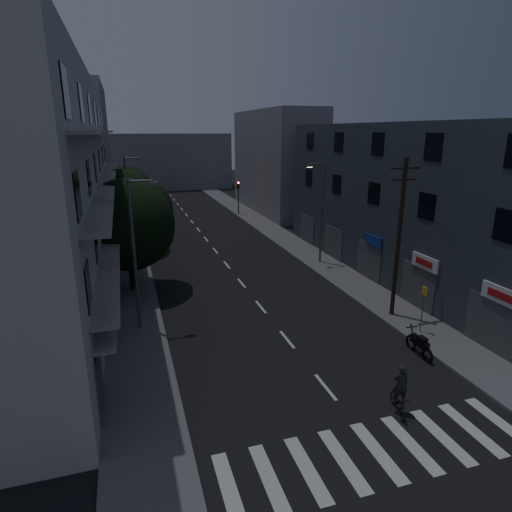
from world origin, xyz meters
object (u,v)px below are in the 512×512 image
utility_pole (399,236)px  bus_stop_sign (424,301)px  motorcycle (419,345)px  cyclist (399,397)px

utility_pole → bus_stop_sign: size_ratio=3.56×
motorcycle → bus_stop_sign: bearing=53.9°
bus_stop_sign → motorcycle: bus_stop_sign is taller
motorcycle → cyclist: size_ratio=1.04×
utility_pole → bus_stop_sign: 3.83m
bus_stop_sign → motorcycle: 2.77m
bus_stop_sign → motorcycle: size_ratio=1.20×
utility_pole → motorcycle: bearing=-107.9°
bus_stop_sign → cyclist: 7.50m
utility_pole → motorcycle: size_ratio=4.29×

